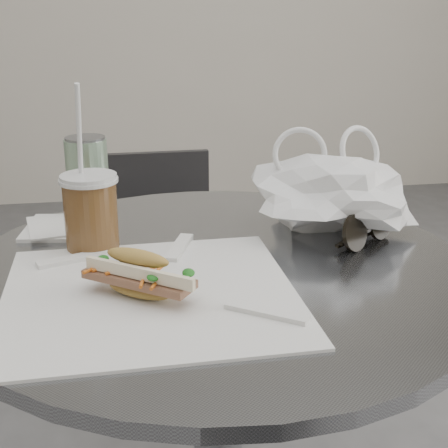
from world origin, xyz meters
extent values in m
cylinder|color=slate|center=(0.00, 0.20, 0.73)|extent=(0.76, 0.76, 0.02)
cylinder|color=#2E2E31|center=(-0.03, 0.94, 0.01)|extent=(0.33, 0.33, 0.02)
cylinder|color=#2E2E31|center=(-0.03, 0.94, 0.22)|extent=(0.06, 0.06, 0.44)
cylinder|color=#2E2E31|center=(-0.03, 0.94, 0.44)|extent=(0.37, 0.37, 0.02)
cube|color=#2E2E31|center=(-0.03, 1.11, 0.58)|extent=(0.29, 0.03, 0.25)
cube|color=white|center=(-0.10, 0.11, 0.74)|extent=(0.39, 0.37, 0.00)
ellipsoid|color=#AD9041|center=(-0.12, 0.10, 0.75)|extent=(0.19, 0.16, 0.02)
cube|color=brown|center=(-0.12, 0.10, 0.77)|extent=(0.15, 0.12, 0.01)
ellipsoid|color=#AD9041|center=(-0.12, 0.11, 0.79)|extent=(0.19, 0.16, 0.03)
cylinder|color=brown|center=(-0.18, 0.29, 0.79)|extent=(0.08, 0.08, 0.11)
cylinder|color=silver|center=(-0.18, 0.29, 0.85)|extent=(0.09, 0.09, 0.01)
cylinder|color=white|center=(-0.19, 0.29, 0.90)|extent=(0.02, 0.06, 0.20)
cylinder|color=black|center=(0.22, 0.22, 0.77)|extent=(0.06, 0.05, 0.06)
cylinder|color=black|center=(0.28, 0.26, 0.77)|extent=(0.06, 0.05, 0.06)
cube|color=black|center=(0.25, 0.24, 0.76)|extent=(0.02, 0.02, 0.01)
cube|color=white|center=(-0.23, 0.39, 0.74)|extent=(0.14, 0.14, 0.01)
cube|color=white|center=(-0.23, 0.39, 0.75)|extent=(0.14, 0.14, 0.00)
cylinder|color=#589763|center=(-0.19, 0.46, 0.81)|extent=(0.07, 0.07, 0.14)
cylinder|color=slate|center=(-0.19, 0.46, 0.88)|extent=(0.07, 0.07, 0.00)
camera|label=1|loc=(-0.13, -0.64, 1.10)|focal=50.00mm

